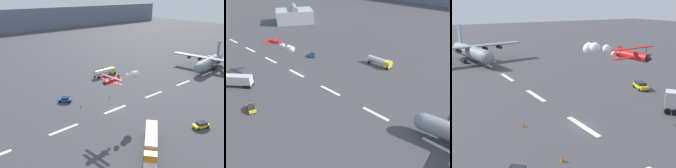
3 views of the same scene
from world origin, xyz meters
The scene contains 10 objects.
ground_plane centered at (0.00, 0.00, 0.00)m, with size 440.00×440.00×0.00m, color #424247.
runway_stripe_4 centered at (0.00, 0.00, 0.01)m, with size 8.00×0.90×0.01m, color white.
runway_stripe_5 centered at (16.75, 0.00, 0.01)m, with size 8.00×0.90×0.01m, color white.
runway_stripe_6 centered at (33.50, 0.00, 0.01)m, with size 8.00×0.90×0.01m, color white.
runway_stripe_7 centered at (50.25, 0.00, 0.01)m, with size 8.00×0.90×0.01m, color white.
cargo_transport_plane centered at (55.40, 2.84, 3.34)m, with size 25.14×32.58×11.11m.
stunt_biplane_red centered at (0.18, -3.99, 11.01)m, with size 13.15×7.17×2.32m.
followme_car_yellow centered at (9.63, -21.30, 0.81)m, with size 4.49×3.06×1.52m.
traffic_cone_near centered at (-6.88, 7.53, 0.38)m, with size 0.44×0.44×0.75m, color orange.
traffic_cone_far centered at (4.39, 7.73, 0.38)m, with size 0.44×0.44×0.75m, color orange.
Camera 3 is at (-32.16, 22.06, 17.73)m, focal length 45.49 mm.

